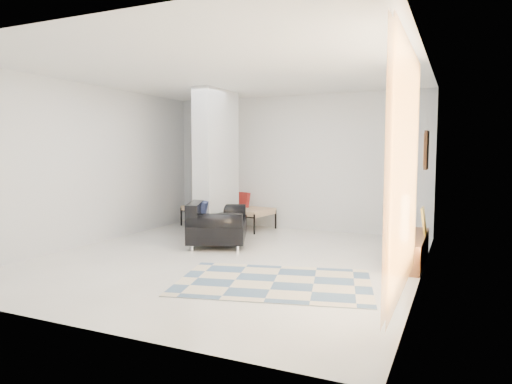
% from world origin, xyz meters
% --- Properties ---
extents(floor, '(6.00, 6.00, 0.00)m').
position_xyz_m(floor, '(0.00, 0.00, 0.00)').
color(floor, beige).
rests_on(floor, ground).
extents(ceiling, '(6.00, 6.00, 0.00)m').
position_xyz_m(ceiling, '(0.00, 0.00, 2.80)').
color(ceiling, white).
rests_on(ceiling, wall_back).
extents(wall_back, '(6.00, 0.00, 6.00)m').
position_xyz_m(wall_back, '(0.00, 3.00, 1.40)').
color(wall_back, silver).
rests_on(wall_back, ground).
extents(wall_front, '(6.00, 0.00, 6.00)m').
position_xyz_m(wall_front, '(0.00, -3.00, 1.40)').
color(wall_front, silver).
rests_on(wall_front, ground).
extents(wall_left, '(0.00, 6.00, 6.00)m').
position_xyz_m(wall_left, '(-2.75, 0.00, 1.40)').
color(wall_left, silver).
rests_on(wall_left, ground).
extents(wall_right, '(0.00, 6.00, 6.00)m').
position_xyz_m(wall_right, '(2.75, 0.00, 1.40)').
color(wall_right, silver).
rests_on(wall_right, ground).
extents(partition_column, '(0.35, 1.20, 2.80)m').
position_xyz_m(partition_column, '(-1.10, 1.60, 1.40)').
color(partition_column, '#B0B4B8').
rests_on(partition_column, floor).
extents(hallway_door, '(0.85, 0.06, 2.04)m').
position_xyz_m(hallway_door, '(-2.10, 2.96, 1.02)').
color(hallway_door, beige).
rests_on(hallway_door, floor).
extents(curtain, '(0.00, 2.55, 2.55)m').
position_xyz_m(curtain, '(2.67, -1.15, 1.45)').
color(curtain, '#EB993E').
rests_on(curtain, wall_right).
extents(wall_art, '(0.04, 0.45, 0.55)m').
position_xyz_m(wall_art, '(2.72, 0.90, 1.65)').
color(wall_art, '#381E0F').
rests_on(wall_art, wall_right).
extents(media_console, '(0.45, 1.69, 0.80)m').
position_xyz_m(media_console, '(2.52, 0.90, 0.21)').
color(media_console, brown).
rests_on(media_console, floor).
extents(loveseat, '(1.50, 1.85, 0.76)m').
position_xyz_m(loveseat, '(-0.80, 1.01, 0.35)').
color(loveseat, silver).
rests_on(loveseat, floor).
extents(daybed, '(2.09, 1.16, 0.77)m').
position_xyz_m(daybed, '(-1.42, 2.62, 0.41)').
color(daybed, black).
rests_on(daybed, floor).
extents(area_rug, '(2.70, 2.11, 0.01)m').
position_xyz_m(area_rug, '(1.10, -0.90, 0.01)').
color(area_rug, beige).
rests_on(area_rug, floor).
extents(cylinder_lamp, '(0.12, 0.12, 0.64)m').
position_xyz_m(cylinder_lamp, '(2.50, 0.45, 0.72)').
color(cylinder_lamp, white).
rests_on(cylinder_lamp, media_console).
extents(bronze_figurine, '(0.14, 0.14, 0.24)m').
position_xyz_m(bronze_figurine, '(2.47, 1.44, 0.52)').
color(bronze_figurine, black).
rests_on(bronze_figurine, media_console).
extents(vase, '(0.20, 0.20, 0.21)m').
position_xyz_m(vase, '(2.47, 0.60, 0.50)').
color(vase, white).
rests_on(vase, media_console).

